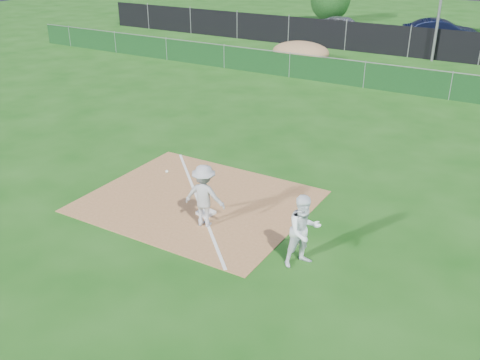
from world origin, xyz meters
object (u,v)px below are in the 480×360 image
Objects in this scene: first_base at (206,213)px; play_at_first at (204,196)px; runner at (304,231)px; car_left at (343,25)px; car_mid at (441,32)px.

first_base is 0.21× the size of play_at_first.
runner is 30.04m from car_left.
play_at_first reaches higher than first_base.
car_left is at bearing 54.00° from runner.
first_base is 3.40m from runner.
runner is 0.36× the size of car_mid.
car_left is (-6.69, 27.57, 0.63)m from first_base.
play_at_first is (0.30, -0.47, 0.79)m from first_base.
play_at_first reaches higher than car_mid.
runner is (3.20, -0.80, 0.81)m from first_base.
runner is (2.91, -0.32, 0.02)m from play_at_first.
first_base is 0.23× the size of runner.
car_left is (-9.89, 28.37, -0.18)m from runner.
car_mid is at bearing 90.33° from play_at_first.
car_left is at bearing 68.85° from car_mid.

